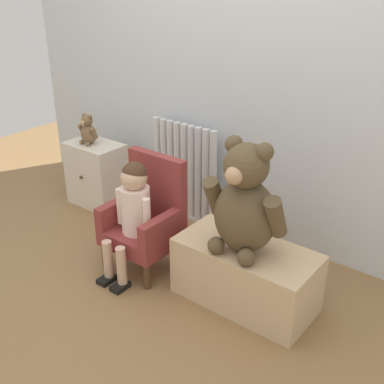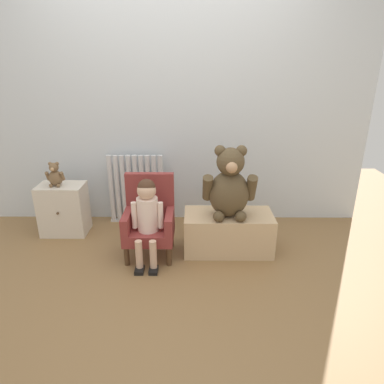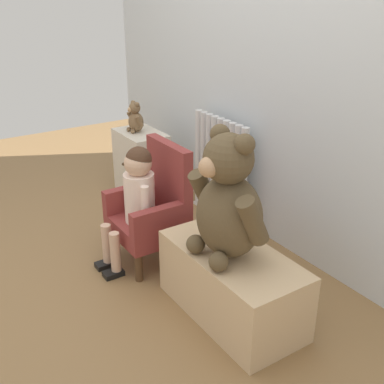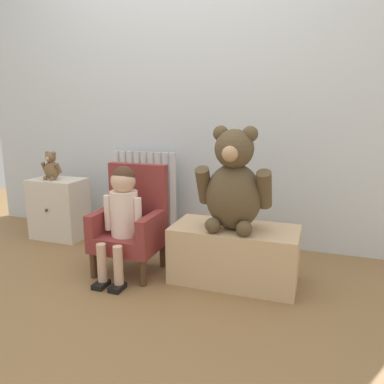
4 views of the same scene
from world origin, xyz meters
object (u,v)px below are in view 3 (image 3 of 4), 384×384
Objects in this scene: child_armchair at (154,208)px; small_teddy_bear at (135,119)px; radiator at (220,170)px; low_bench at (232,284)px; large_teddy_bear at (228,203)px; small_dresser at (142,163)px; child_figure at (136,191)px.

small_teddy_bear reaches higher than child_armchair.
radiator is 0.65m from child_armchair.
radiator is 3.12× the size of small_teddy_bear.
large_teddy_bear is (-0.01, -0.03, 0.43)m from low_bench.
low_bench is 1.25× the size of large_teddy_bear.
child_armchair reaches higher than low_bench.
large_teddy_bear is 2.66× the size of small_teddy_bear.
small_dresser is 0.94m from child_armchair.
large_teddy_bear reaches higher than radiator.
child_figure is 0.69m from large_teddy_bear.
small_dresser is 0.71× the size of child_armchair.
radiator is 0.76m from small_teddy_bear.
small_teddy_bear is (-0.68, -0.26, 0.23)m from radiator.
small_teddy_bear reaches higher than small_dresser.
small_teddy_bear is (-0.89, 0.35, 0.27)m from child_armchair.
low_bench is at bearing -32.71° from radiator.
radiator is 1.05m from low_bench.
child_figure is at bearing -90.00° from child_armchair.
child_figure is 0.74m from low_bench.
child_figure is at bearing -166.51° from low_bench.
low_bench is at bearing 13.49° from child_figure.
small_teddy_bear is (-1.54, 0.33, -0.02)m from large_teddy_bear.
small_dresser is 0.65× the size of low_bench.
small_teddy_bear reaches higher than radiator.
radiator is 1.08m from large_teddy_bear.
radiator is 0.76m from child_figure.
radiator is 0.94× the size of low_bench.
small_dresser is (-0.65, -0.24, -0.11)m from radiator.
low_bench is (1.53, -0.32, -0.07)m from small_dresser.
large_teddy_bear is at bearing -104.13° from low_bench.
small_dresser is at bearing 37.53° from small_teddy_bear.
child_armchair is 1.15× the size of large_teddy_bear.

